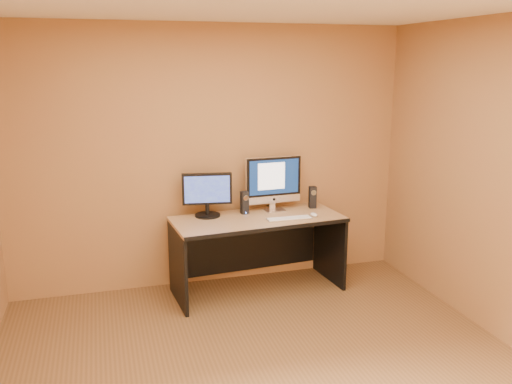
# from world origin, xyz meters

# --- Properties ---
(walls) EXTENTS (4.00, 4.00, 2.60)m
(walls) POSITION_xyz_m (0.00, 0.00, 1.30)
(walls) COLOR olive
(walls) RESTS_ON ground
(desk) EXTENTS (1.69, 0.85, 0.76)m
(desk) POSITION_xyz_m (0.36, 1.60, 0.38)
(desk) COLOR tan
(desk) RESTS_ON ground
(imac) EXTENTS (0.59, 0.25, 0.56)m
(imac) POSITION_xyz_m (0.60, 1.80, 1.04)
(imac) COLOR silver
(imac) RESTS_ON desk
(second_monitor) EXTENTS (0.52, 0.32, 0.43)m
(second_monitor) POSITION_xyz_m (-0.10, 1.78, 0.97)
(second_monitor) COLOR black
(second_monitor) RESTS_ON desk
(speaker_left) EXTENTS (0.08, 0.08, 0.23)m
(speaker_left) POSITION_xyz_m (0.28, 1.77, 0.87)
(speaker_left) COLOR black
(speaker_left) RESTS_ON desk
(speaker_right) EXTENTS (0.08, 0.08, 0.23)m
(speaker_right) POSITION_xyz_m (1.01, 1.79, 0.87)
(speaker_right) COLOR black
(speaker_right) RESTS_ON desk
(keyboard) EXTENTS (0.44, 0.12, 0.02)m
(keyboard) POSITION_xyz_m (0.64, 1.46, 0.77)
(keyboard) COLOR silver
(keyboard) RESTS_ON desk
(mouse) EXTENTS (0.07, 0.11, 0.04)m
(mouse) POSITION_xyz_m (0.90, 1.49, 0.78)
(mouse) COLOR white
(mouse) RESTS_ON desk
(cable_a) EXTENTS (0.08, 0.22, 0.01)m
(cable_a) POSITION_xyz_m (0.62, 1.89, 0.76)
(cable_a) COLOR black
(cable_a) RESTS_ON desk
(cable_b) EXTENTS (0.09, 0.17, 0.01)m
(cable_b) POSITION_xyz_m (0.62, 1.91, 0.76)
(cable_b) COLOR black
(cable_b) RESTS_ON desk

